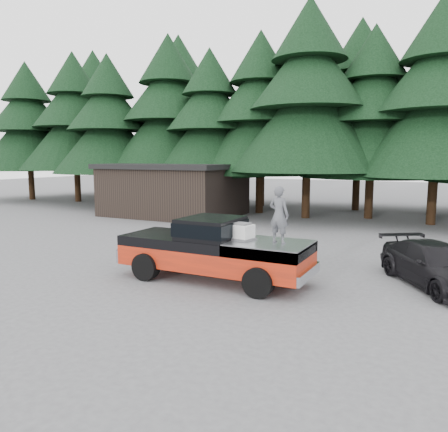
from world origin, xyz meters
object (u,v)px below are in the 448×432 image
at_px(air_compressor, 241,232).
at_px(parked_car, 436,265).
at_px(pickup_truck, 214,259).
at_px(man_on_bed, 279,215).
at_px(utility_building, 174,189).

distance_m(air_compressor, parked_car, 5.69).
relative_size(pickup_truck, air_compressor, 9.63).
relative_size(pickup_truck, parked_car, 1.39).
relative_size(pickup_truck, man_on_bed, 3.73).
height_order(pickup_truck, parked_car, pickup_truck).
bearing_deg(utility_building, parked_car, -32.48).
bearing_deg(man_on_bed, utility_building, -36.91).
height_order(pickup_truck, utility_building, utility_building).
xyz_separation_m(pickup_truck, utility_building, (-9.50, 12.20, 1.00)).
bearing_deg(man_on_bed, parked_car, -140.52).
height_order(air_compressor, utility_building, utility_building).
bearing_deg(parked_car, pickup_truck, 167.93).
relative_size(pickup_truck, utility_building, 0.71).
distance_m(air_compressor, man_on_bed, 1.28).
relative_size(man_on_bed, utility_building, 0.19).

